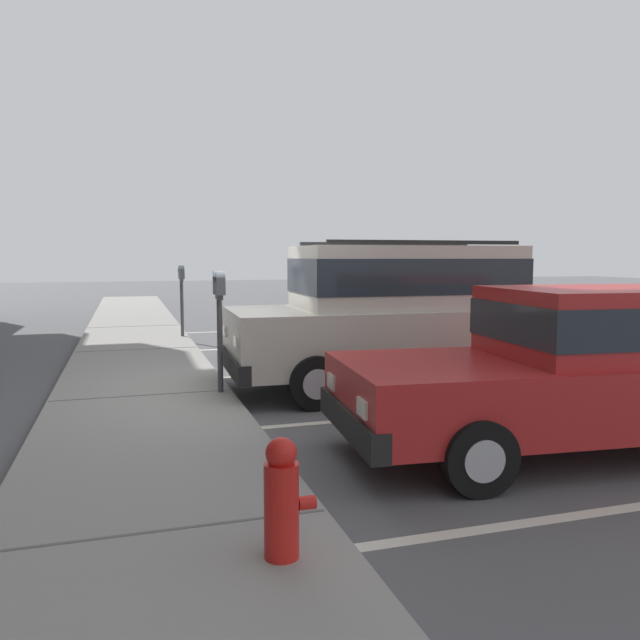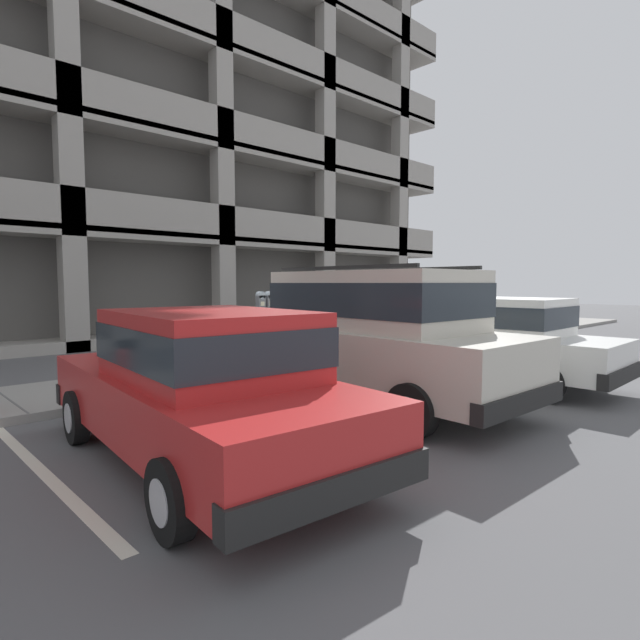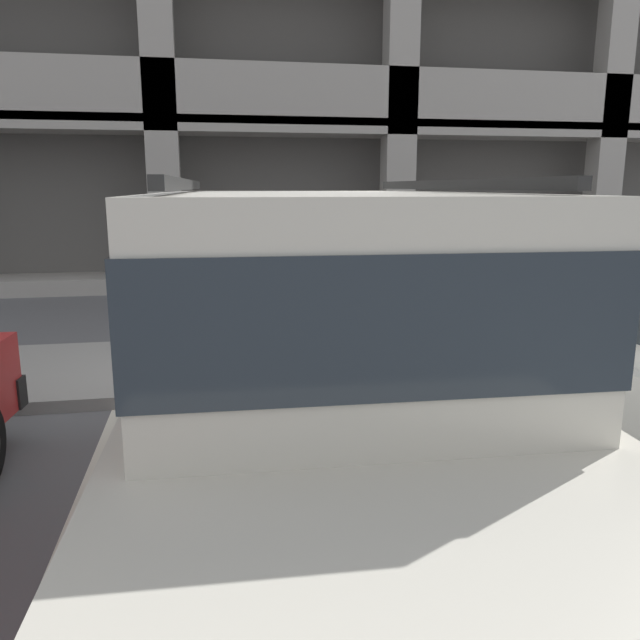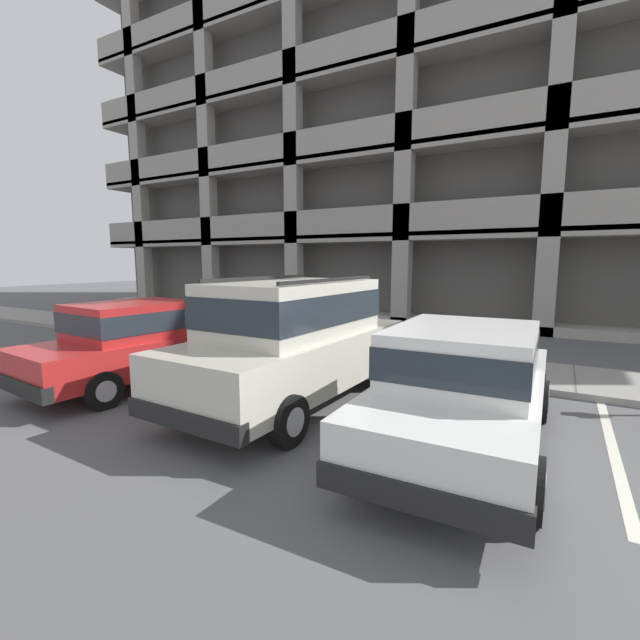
# 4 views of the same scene
# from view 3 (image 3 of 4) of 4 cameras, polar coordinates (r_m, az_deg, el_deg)

# --- Properties ---
(ground_plane) EXTENTS (80.00, 80.00, 0.10)m
(ground_plane) POSITION_cam_3_polar(r_m,az_deg,el_deg) (5.85, -3.79, -8.45)
(ground_plane) COLOR #565659
(sidewalk) EXTENTS (40.00, 2.20, 0.12)m
(sidewalk) POSITION_cam_3_polar(r_m,az_deg,el_deg) (7.05, -5.03, -3.94)
(sidewalk) COLOR gray
(sidewalk) RESTS_ON ground_plane
(parking_stall_lines) EXTENTS (11.73, 4.80, 0.01)m
(parking_stall_lines) POSITION_cam_3_polar(r_m,az_deg,el_deg) (4.96, 15.50, -12.12)
(parking_stall_lines) COLOR silver
(parking_stall_lines) RESTS_ON ground_plane
(silver_suv) EXTENTS (2.13, 4.84, 2.03)m
(silver_suv) POSITION_cam_3_polar(r_m,az_deg,el_deg) (3.44, -0.06, -3.25)
(silver_suv) COLOR beige
(silver_suv) RESTS_ON ground_plane
(parking_meter_near) EXTENTS (0.35, 0.12, 1.53)m
(parking_meter_near) POSITION_cam_3_polar(r_m,az_deg,el_deg) (5.87, -5.10, 4.77)
(parking_meter_near) COLOR #47474C
(parking_meter_near) RESTS_ON sidewalk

